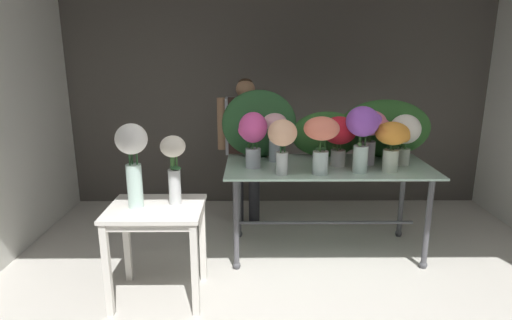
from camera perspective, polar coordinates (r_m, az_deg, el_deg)
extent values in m
plane|color=beige|center=(4.08, 4.00, -13.12)|extent=(7.21, 7.21, 0.00)
cube|color=#4C4742|center=(5.27, 2.93, 9.08)|extent=(5.16, 0.12, 2.77)
cube|color=#ABD1BB|center=(3.97, 9.54, -0.82)|extent=(1.86, 0.87, 0.02)
cylinder|color=#4C4C51|center=(3.74, -2.66, -8.60)|extent=(0.05, 0.05, 0.84)
sphere|color=#4C4C51|center=(3.91, -2.59, -13.86)|extent=(0.07, 0.07, 0.07)
cylinder|color=#4C4C51|center=(4.04, 21.93, -7.93)|extent=(0.05, 0.05, 0.84)
sphere|color=#4C4C51|center=(4.20, 21.41, -12.88)|extent=(0.07, 0.07, 0.07)
cylinder|color=#4C4C51|center=(4.36, -2.33, -5.13)|extent=(0.05, 0.05, 0.84)
sphere|color=#4C4C51|center=(4.51, -2.27, -9.80)|extent=(0.07, 0.07, 0.07)
cylinder|color=#4C4C51|center=(4.62, 18.87, -4.81)|extent=(0.05, 0.05, 0.84)
sphere|color=#4C4C51|center=(4.76, 18.48, -9.25)|extent=(0.07, 0.07, 0.07)
cylinder|color=#4C4C51|center=(4.15, 9.21, -8.24)|extent=(1.66, 0.03, 0.03)
cube|color=silver|center=(3.31, -13.26, -6.32)|extent=(0.71, 0.57, 0.03)
cube|color=silver|center=(3.32, -13.22, -7.04)|extent=(0.65, 0.51, 0.06)
cube|color=silver|center=(3.33, -19.25, -13.75)|extent=(0.05, 0.05, 0.72)
cube|color=silver|center=(3.19, -8.15, -14.35)|extent=(0.05, 0.05, 0.72)
cube|color=silver|center=(3.75, -16.85, -10.22)|extent=(0.05, 0.05, 0.72)
cube|color=silver|center=(3.62, -7.12, -10.56)|extent=(0.05, 0.05, 0.72)
cylinder|color=#232328|center=(4.74, -2.42, -3.75)|extent=(0.12, 0.12, 0.80)
cylinder|color=#232328|center=(4.73, -0.25, -3.74)|extent=(0.12, 0.12, 0.80)
cube|color=#999EA8|center=(4.56, -1.39, 4.60)|extent=(0.42, 0.22, 0.59)
cube|color=black|center=(4.46, -1.41, 3.83)|extent=(0.36, 0.02, 0.71)
cylinder|color=#936B4C|center=(4.57, -4.62, 4.83)|extent=(0.09, 0.09, 0.55)
cylinder|color=#936B4C|center=(4.56, 1.84, 4.85)|extent=(0.09, 0.09, 0.55)
sphere|color=#936B4C|center=(4.51, -1.42, 9.42)|extent=(0.20, 0.20, 0.20)
ellipsoid|color=black|center=(4.52, -1.42, 10.27)|extent=(0.15, 0.15, 0.09)
ellipsoid|color=#28562D|center=(4.14, 0.42, 4.84)|extent=(0.72, 0.23, 0.66)
ellipsoid|color=#2D6028|center=(4.22, 9.37, 3.39)|extent=(0.69, 0.22, 0.45)
ellipsoid|color=#2D6028|center=(4.34, 16.73, 4.04)|extent=(0.90, 0.31, 0.56)
cylinder|color=silver|center=(4.14, 18.99, 0.44)|extent=(0.12, 0.12, 0.15)
cylinder|color=#9EBCB2|center=(4.15, 18.94, -0.13)|extent=(0.11, 0.11, 0.06)
cylinder|color=#477F3D|center=(4.13, 19.26, 1.17)|extent=(0.01, 0.01, 0.24)
cylinder|color=#477F3D|center=(4.16, 19.00, 1.27)|extent=(0.01, 0.01, 0.24)
cylinder|color=#477F3D|center=(4.12, 18.64, 1.19)|extent=(0.01, 0.01, 0.24)
cylinder|color=#477F3D|center=(4.11, 19.17, 1.11)|extent=(0.01, 0.01, 0.24)
ellipsoid|color=white|center=(4.09, 19.29, 3.91)|extent=(0.28, 0.28, 0.27)
sphere|color=white|center=(4.06, 18.15, 3.81)|extent=(0.07, 0.07, 0.07)
cylinder|color=silver|center=(3.76, 13.73, 0.11)|extent=(0.13, 0.13, 0.24)
cylinder|color=#9EBCB2|center=(3.78, 13.67, -0.87)|extent=(0.12, 0.12, 0.10)
cylinder|color=#2D6028|center=(3.75, 14.27, 1.14)|extent=(0.01, 0.01, 0.36)
cylinder|color=#2D6028|center=(3.76, 13.55, 1.23)|extent=(0.01, 0.01, 0.36)
cylinder|color=#2D6028|center=(3.72, 13.64, 1.07)|extent=(0.01, 0.01, 0.36)
ellipsoid|color=purple|center=(3.69, 14.04, 5.01)|extent=(0.28, 0.28, 0.25)
sphere|color=purple|center=(3.69, 15.71, 5.22)|extent=(0.10, 0.10, 0.10)
ellipsoid|color=#477F3D|center=(3.71, 13.68, 2.09)|extent=(0.07, 0.11, 0.03)
cylinder|color=silver|center=(3.60, 3.48, -0.47)|extent=(0.10, 0.10, 0.20)
cylinder|color=#9EBCB2|center=(3.62, 3.46, -1.31)|extent=(0.09, 0.09, 0.08)
cylinder|color=#28562D|center=(3.59, 3.83, 0.36)|extent=(0.01, 0.01, 0.28)
cylinder|color=#28562D|center=(3.61, 3.32, 0.45)|extent=(0.01, 0.01, 0.28)
cylinder|color=#28562D|center=(3.57, 3.29, 0.28)|extent=(0.01, 0.01, 0.28)
ellipsoid|color=#F4B78E|center=(3.54, 3.54, 3.64)|extent=(0.25, 0.25, 0.22)
sphere|color=#F4B78E|center=(3.57, 4.78, 4.03)|extent=(0.06, 0.06, 0.06)
cylinder|color=silver|center=(3.95, 10.86, 0.30)|extent=(0.13, 0.13, 0.15)
cylinder|color=#9EBCB2|center=(3.96, 10.83, -0.27)|extent=(0.12, 0.12, 0.06)
cylinder|color=#477F3D|center=(3.94, 11.17, 1.10)|extent=(0.01, 0.01, 0.24)
cylinder|color=#477F3D|center=(3.96, 10.69, 1.18)|extent=(0.01, 0.01, 0.24)
cylinder|color=#477F3D|center=(3.91, 10.79, 1.01)|extent=(0.01, 0.01, 0.24)
ellipsoid|color=red|center=(3.90, 11.04, 3.90)|extent=(0.31, 0.31, 0.25)
ellipsoid|color=#477F3D|center=(3.96, 10.44, 1.71)|extent=(0.04, 0.10, 0.03)
cylinder|color=silver|center=(3.87, 17.47, -0.07)|extent=(0.13, 0.13, 0.19)
cylinder|color=#9EBCB2|center=(3.89, 17.41, -0.84)|extent=(0.12, 0.12, 0.08)
cylinder|color=#28562D|center=(3.87, 17.77, 0.60)|extent=(0.01, 0.01, 0.27)
cylinder|color=#28562D|center=(3.89, 17.13, 0.72)|extent=(0.01, 0.01, 0.27)
cylinder|color=#28562D|center=(3.83, 17.48, 0.51)|extent=(0.01, 0.01, 0.27)
ellipsoid|color=orange|center=(3.82, 17.75, 3.41)|extent=(0.29, 0.29, 0.20)
sphere|color=orange|center=(3.87, 19.17, 2.94)|extent=(0.10, 0.10, 0.10)
ellipsoid|color=#28562D|center=(3.86, 17.90, 1.62)|extent=(0.11, 0.07, 0.03)
cylinder|color=silver|center=(4.03, 2.47, 1.29)|extent=(0.10, 0.10, 0.21)
cylinder|color=#9EBCB2|center=(4.05, 2.47, 0.48)|extent=(0.10, 0.10, 0.09)
cylinder|color=#477F3D|center=(4.02, 2.69, 2.18)|extent=(0.01, 0.01, 0.32)
cylinder|color=#477F3D|center=(4.04, 2.34, 2.25)|extent=(0.01, 0.01, 0.32)
cylinder|color=#477F3D|center=(4.01, 2.43, 2.14)|extent=(0.01, 0.01, 0.32)
ellipsoid|color=#EFB2BC|center=(3.98, 2.52, 5.10)|extent=(0.23, 0.23, 0.16)
cylinder|color=silver|center=(3.65, 8.56, -0.36)|extent=(0.13, 0.13, 0.20)
cylinder|color=#9EBCB2|center=(3.67, 8.53, -1.21)|extent=(0.12, 0.12, 0.08)
cylinder|color=#2D6028|center=(3.64, 9.10, 0.77)|extent=(0.01, 0.01, 0.33)
cylinder|color=#2D6028|center=(3.65, 8.44, 0.83)|extent=(0.01, 0.01, 0.33)
cylinder|color=#2D6028|center=(3.62, 8.52, 0.69)|extent=(0.01, 0.01, 0.33)
ellipsoid|color=#EF7A60|center=(3.59, 8.74, 4.18)|extent=(0.30, 0.30, 0.20)
sphere|color=#EF7A60|center=(3.57, 7.50, 4.15)|extent=(0.09, 0.09, 0.09)
sphere|color=#EF7A60|center=(3.62, 9.93, 3.98)|extent=(0.10, 0.10, 0.10)
ellipsoid|color=#28562D|center=(3.63, 8.65, 1.50)|extent=(0.10, 0.05, 0.03)
cylinder|color=silver|center=(3.82, -0.39, 0.28)|extent=(0.14, 0.14, 0.17)
cylinder|color=#9EBCB2|center=(3.83, -0.39, -0.43)|extent=(0.13, 0.13, 0.07)
cylinder|color=#387033|center=(3.80, 0.11, 1.12)|extent=(0.01, 0.01, 0.27)
cylinder|color=#387033|center=(3.83, -0.42, 1.23)|extent=(0.01, 0.01, 0.27)
cylinder|color=#387033|center=(3.81, -0.83, 1.15)|extent=(0.01, 0.01, 0.27)
cylinder|color=#387033|center=(3.78, -0.42, 1.06)|extent=(0.01, 0.01, 0.27)
ellipsoid|color=#E54C9E|center=(3.76, -0.40, 4.37)|extent=(0.25, 0.25, 0.27)
sphere|color=#E54C9E|center=(3.75, -1.49, 3.97)|extent=(0.12, 0.12, 0.12)
ellipsoid|color=#2D6028|center=(3.82, -0.92, 1.93)|extent=(0.05, 0.10, 0.03)
cylinder|color=silver|center=(4.05, 14.70, 0.94)|extent=(0.13, 0.13, 0.22)
cylinder|color=#9EBCB2|center=(4.07, 14.65, 0.11)|extent=(0.12, 0.12, 0.09)
cylinder|color=#477F3D|center=(4.04, 14.98, 1.70)|extent=(0.01, 0.01, 0.31)
cylinder|color=#477F3D|center=(4.07, 14.66, 1.81)|extent=(0.01, 0.01, 0.31)
cylinder|color=#477F3D|center=(4.04, 14.49, 1.72)|extent=(0.01, 0.01, 0.31)
cylinder|color=#477F3D|center=(4.02, 14.80, 1.65)|extent=(0.01, 0.01, 0.31)
ellipsoid|color=pink|center=(4.00, 14.96, 4.82)|extent=(0.30, 0.30, 0.23)
sphere|color=pink|center=(3.98, 13.37, 5.13)|extent=(0.10, 0.10, 0.10)
sphere|color=pink|center=(4.03, 16.76, 4.46)|extent=(0.10, 0.10, 0.10)
cylinder|color=silver|center=(3.28, -15.86, -3.35)|extent=(0.11, 0.11, 0.33)
cylinder|color=#9EBCB2|center=(3.31, -15.75, -4.85)|extent=(0.10, 0.10, 0.14)
cylinder|color=#28562D|center=(3.26, -15.44, -2.22)|extent=(0.01, 0.01, 0.44)
cylinder|color=#28562D|center=(3.28, -16.04, -2.15)|extent=(0.01, 0.01, 0.44)
cylinder|color=#28562D|center=(3.25, -16.34, -2.31)|extent=(0.01, 0.01, 0.44)
ellipsoid|color=white|center=(3.19, -16.30, 2.72)|extent=(0.23, 0.23, 0.22)
sphere|color=white|center=(3.24, -17.31, 2.61)|extent=(0.09, 0.09, 0.09)
sphere|color=white|center=(3.19, -14.87, 3.01)|extent=(0.07, 0.07, 0.07)
cylinder|color=silver|center=(3.28, -10.78, -3.56)|extent=(0.09, 0.09, 0.27)
cylinder|color=#9EBCB2|center=(3.31, -10.72, -4.81)|extent=(0.09, 0.09, 0.11)
cylinder|color=#477F3D|center=(3.26, -10.43, -2.38)|extent=(0.01, 0.01, 0.39)
cylinder|color=#477F3D|center=(3.27, -10.76, -2.32)|extent=(0.01, 0.01, 0.39)
cylinder|color=#477F3D|center=(3.26, -11.15, -2.40)|extent=(0.01, 0.01, 0.39)
cylinder|color=#477F3D|center=(3.24, -10.95, -2.47)|extent=(0.01, 0.01, 0.39)
ellipsoid|color=silver|center=(3.20, -11.05, 1.80)|extent=(0.19, 0.19, 0.16)
sphere|color=silver|center=(3.22, -11.91, 2.02)|extent=(0.07, 0.07, 0.07)
sphere|color=silver|center=(3.16, -10.23, 2.03)|extent=(0.07, 0.07, 0.07)
ellipsoid|color=#28562D|center=(3.22, -10.69, -1.02)|extent=(0.11, 0.08, 0.03)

